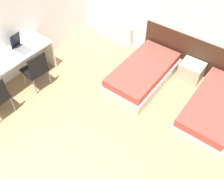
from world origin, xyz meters
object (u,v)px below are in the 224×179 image
object	(u,v)px
bed_near_window	(143,74)
chair_near_laptop	(36,69)
nightstand	(191,71)
bed_near_door	(214,108)
laptop	(20,46)

from	to	relation	value
bed_near_window	chair_near_laptop	xyz separation A→B (m)	(-1.71, -1.51, 0.30)
bed_near_window	nightstand	world-z (taller)	nightstand
bed_near_door	nightstand	xyz separation A→B (m)	(-0.82, 0.72, 0.01)
bed_near_door	nightstand	size ratio (longest dim) A/B	3.73
nightstand	laptop	world-z (taller)	laptop
nightstand	bed_near_window	bearing A→B (deg)	-138.87
bed_near_window	laptop	distance (m)	2.70
bed_near_window	laptop	xyz separation A→B (m)	(-2.20, -1.44, 0.62)
bed_near_door	laptop	world-z (taller)	laptop
bed_near_window	nightstand	xyz separation A→B (m)	(0.82, 0.72, 0.01)
bed_near_window	nightstand	distance (m)	1.09
bed_near_window	chair_near_laptop	size ratio (longest dim) A/B	2.04
bed_near_window	nightstand	size ratio (longest dim) A/B	3.73
chair_near_laptop	laptop	distance (m)	0.59
bed_near_window	laptop	size ratio (longest dim) A/B	5.05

